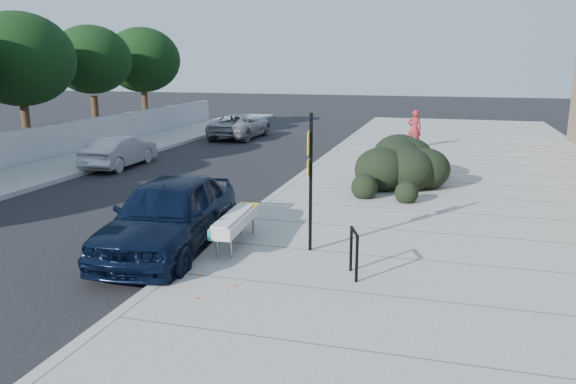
{
  "coord_description": "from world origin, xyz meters",
  "views": [
    {
      "loc": [
        4.92,
        -11.15,
        4.09
      ],
      "look_at": [
        1.29,
        1.64,
        1.0
      ],
      "focal_mm": 35.0,
      "sensor_mm": 36.0,
      "label": 1
    }
  ],
  "objects_px": {
    "suv_silver": "(240,126)",
    "pedestrian": "(415,129)",
    "wagon_silver": "(120,151)",
    "bike_rack": "(354,248)",
    "bench": "(236,221)",
    "sedan_navy": "(169,215)",
    "sign_post": "(310,175)"
  },
  "relations": [
    {
      "from": "sign_post",
      "to": "pedestrian",
      "type": "relative_size",
      "value": 1.68
    },
    {
      "from": "pedestrian",
      "to": "suv_silver",
      "type": "bearing_deg",
      "value": -16.92
    },
    {
      "from": "sedan_navy",
      "to": "pedestrian",
      "type": "relative_size",
      "value": 2.82
    },
    {
      "from": "bike_rack",
      "to": "wagon_silver",
      "type": "relative_size",
      "value": 0.23
    },
    {
      "from": "bike_rack",
      "to": "wagon_silver",
      "type": "bearing_deg",
      "value": 119.03
    },
    {
      "from": "bench",
      "to": "pedestrian",
      "type": "xyz_separation_m",
      "value": [
        2.87,
        16.01,
        0.33
      ]
    },
    {
      "from": "sedan_navy",
      "to": "wagon_silver",
      "type": "height_order",
      "value": "sedan_navy"
    },
    {
      "from": "bench",
      "to": "suv_silver",
      "type": "bearing_deg",
      "value": 106.44
    },
    {
      "from": "bench",
      "to": "sedan_navy",
      "type": "height_order",
      "value": "sedan_navy"
    },
    {
      "from": "sign_post",
      "to": "wagon_silver",
      "type": "xyz_separation_m",
      "value": [
        -9.74,
        8.2,
        -1.16
      ]
    },
    {
      "from": "bike_rack",
      "to": "suv_silver",
      "type": "bearing_deg",
      "value": 96.21
    },
    {
      "from": "bike_rack",
      "to": "wagon_silver",
      "type": "height_order",
      "value": "wagon_silver"
    },
    {
      "from": "wagon_silver",
      "to": "bench",
      "type": "bearing_deg",
      "value": 132.26
    },
    {
      "from": "bike_rack",
      "to": "sign_post",
      "type": "xyz_separation_m",
      "value": [
        -1.16,
        1.24,
        1.1
      ]
    },
    {
      "from": "suv_silver",
      "to": "sign_post",
      "type": "bearing_deg",
      "value": 116.56
    },
    {
      "from": "sedan_navy",
      "to": "wagon_silver",
      "type": "relative_size",
      "value": 1.27
    },
    {
      "from": "sign_post",
      "to": "wagon_silver",
      "type": "relative_size",
      "value": 0.76
    },
    {
      "from": "sedan_navy",
      "to": "wagon_silver",
      "type": "xyz_separation_m",
      "value": [
        -6.7,
        8.7,
        -0.2
      ]
    },
    {
      "from": "sedan_navy",
      "to": "pedestrian",
      "type": "xyz_separation_m",
      "value": [
        4.26,
        16.42,
        0.18
      ]
    },
    {
      "from": "wagon_silver",
      "to": "suv_silver",
      "type": "bearing_deg",
      "value": -100.95
    },
    {
      "from": "bench",
      "to": "bike_rack",
      "type": "height_order",
      "value": "bike_rack"
    },
    {
      "from": "suv_silver",
      "to": "pedestrian",
      "type": "relative_size",
      "value": 2.78
    },
    {
      "from": "bench",
      "to": "sedan_navy",
      "type": "relative_size",
      "value": 0.47
    },
    {
      "from": "sign_post",
      "to": "sedan_navy",
      "type": "xyz_separation_m",
      "value": [
        -3.04,
        -0.5,
        -0.96
      ]
    },
    {
      "from": "wagon_silver",
      "to": "bike_rack",
      "type": "bearing_deg",
      "value": 137.01
    },
    {
      "from": "sign_post",
      "to": "suv_silver",
      "type": "distance_m",
      "value": 19.64
    },
    {
      "from": "bench",
      "to": "pedestrian",
      "type": "relative_size",
      "value": 1.33
    },
    {
      "from": "sign_post",
      "to": "wagon_silver",
      "type": "bearing_deg",
      "value": 130.63
    },
    {
      "from": "suv_silver",
      "to": "pedestrian",
      "type": "height_order",
      "value": "pedestrian"
    },
    {
      "from": "bench",
      "to": "wagon_silver",
      "type": "bearing_deg",
      "value": 130.52
    },
    {
      "from": "bike_rack",
      "to": "suv_silver",
      "type": "distance_m",
      "value": 21.23
    },
    {
      "from": "sign_post",
      "to": "bench",
      "type": "bearing_deg",
      "value": 173.9
    }
  ]
}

